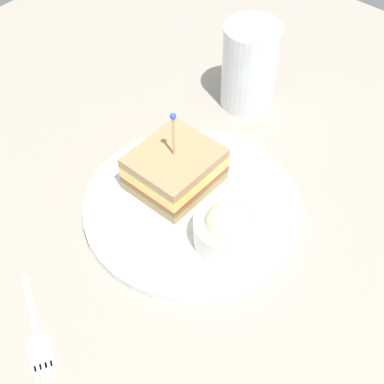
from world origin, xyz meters
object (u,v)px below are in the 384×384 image
coleslaw_bowl (228,228)px  drink_glass (250,70)px  plate (192,207)px  fork (38,339)px  sandwich_half_center (175,169)px

coleslaw_bowl → drink_glass: 24.79cm
plate → coleslaw_bowl: (-1.38, -6.24, 2.63)cm
coleslaw_bowl → fork: (-20.53, 6.80, -2.98)cm
plate → coleslaw_bowl: size_ratio=3.34×
sandwich_half_center → plate: bearing=-107.4°
sandwich_half_center → drink_glass: bearing=10.5°
plate → drink_glass: size_ratio=2.14×
coleslaw_bowl → drink_glass: (20.87, 13.24, 1.98)cm
drink_glass → plate: bearing=-160.2°
sandwich_half_center → fork: 23.45cm
sandwich_half_center → drink_glass: (18.37, 3.41, 1.73)cm
sandwich_half_center → drink_glass: 18.76cm
coleslaw_bowl → fork: coleslaw_bowl is taller
plate → fork: plate is taller
drink_glass → coleslaw_bowl: bearing=-147.6°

